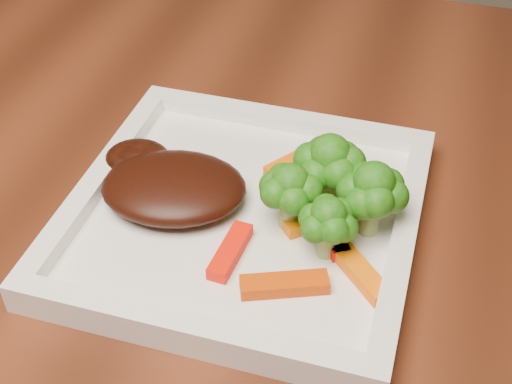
# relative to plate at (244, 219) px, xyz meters

# --- Properties ---
(plate) EXTENTS (0.27, 0.27, 0.01)m
(plate) POSITION_rel_plate_xyz_m (0.00, 0.00, 0.00)
(plate) COLOR white
(plate) RESTS_ON dining_table
(steak) EXTENTS (0.13, 0.11, 0.03)m
(steak) POSITION_rel_plate_xyz_m (-0.06, -0.00, 0.02)
(steak) COLOR black
(steak) RESTS_ON plate
(broccoli_0) EXTENTS (0.06, 0.06, 0.07)m
(broccoli_0) POSITION_rel_plate_xyz_m (0.06, 0.03, 0.04)
(broccoli_0) COLOR #2D7112
(broccoli_0) RESTS_ON plate
(broccoli_1) EXTENTS (0.08, 0.08, 0.06)m
(broccoli_1) POSITION_rel_plate_xyz_m (0.10, 0.01, 0.04)
(broccoli_1) COLOR #2C6A11
(broccoli_1) RESTS_ON plate
(broccoli_2) EXTENTS (0.06, 0.06, 0.06)m
(broccoli_2) POSITION_rel_plate_xyz_m (0.07, -0.03, 0.04)
(broccoli_2) COLOR #2B7513
(broccoli_2) RESTS_ON plate
(broccoli_3) EXTENTS (0.07, 0.07, 0.06)m
(broccoli_3) POSITION_rel_plate_xyz_m (0.04, -0.00, 0.04)
(broccoli_3) COLOR #207513
(broccoli_3) RESTS_ON plate
(carrot_0) EXTENTS (0.06, 0.04, 0.01)m
(carrot_0) POSITION_rel_plate_xyz_m (0.05, -0.07, 0.01)
(carrot_0) COLOR #C83C03
(carrot_0) RESTS_ON plate
(carrot_1) EXTENTS (0.05, 0.05, 0.01)m
(carrot_1) POSITION_rel_plate_xyz_m (0.10, -0.04, 0.01)
(carrot_1) COLOR #FC6C04
(carrot_1) RESTS_ON plate
(carrot_2) EXTENTS (0.02, 0.06, 0.01)m
(carrot_2) POSITION_rel_plate_xyz_m (0.00, -0.05, 0.01)
(carrot_2) COLOR #FF1604
(carrot_2) RESTS_ON plate
(carrot_3) EXTENTS (0.06, 0.03, 0.01)m
(carrot_3) POSITION_rel_plate_xyz_m (0.10, 0.05, 0.01)
(carrot_3) COLOR orange
(carrot_3) RESTS_ON plate
(carrot_4) EXTENTS (0.04, 0.05, 0.01)m
(carrot_4) POSITION_rel_plate_xyz_m (0.02, 0.07, 0.01)
(carrot_4) COLOR #FF6304
(carrot_4) RESTS_ON plate
(carrot_5) EXTENTS (0.04, 0.05, 0.01)m
(carrot_5) POSITION_rel_plate_xyz_m (0.07, -0.01, 0.01)
(carrot_5) COLOR red
(carrot_5) RESTS_ON plate
(carrot_6) EXTENTS (0.05, 0.05, 0.01)m
(carrot_6) POSITION_rel_plate_xyz_m (0.06, 0.00, 0.01)
(carrot_6) COLOR orange
(carrot_6) RESTS_ON plate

